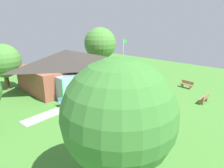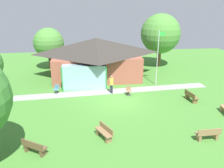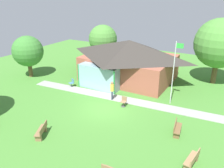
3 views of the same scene
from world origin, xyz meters
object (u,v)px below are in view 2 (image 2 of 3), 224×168
object	(u,v)px
bench_mid_right	(191,96)
visitor_on_path	(111,83)
bench_front_left	(34,147)
pavilion	(96,57)
bench_front_center	(104,132)
patio_chair_lawn_spare	(129,91)
flagpole	(158,56)
patio_chair_west	(56,89)
tree_behind_pavilion_left	(49,43)
bench_front_right	(208,134)
tree_behind_pavilion_right	(160,34)

from	to	relation	value
bench_mid_right	visitor_on_path	world-z (taller)	visitor_on_path
bench_front_left	bench_mid_right	bearing A→B (deg)	58.73
pavilion	bench_front_left	size ratio (longest dim) A/B	6.80
pavilion	bench_front_center	bearing A→B (deg)	-90.69
patio_chair_lawn_spare	bench_front_left	bearing A→B (deg)	45.83
flagpole	patio_chair_west	world-z (taller)	flagpole
bench_front_left	patio_chair_lawn_spare	distance (m)	10.31
tree_behind_pavilion_left	pavilion	bearing A→B (deg)	-34.47
pavilion	bench_front_right	world-z (taller)	pavilion
bench_front_right	visitor_on_path	bearing A→B (deg)	119.29
patio_chair_lawn_spare	visitor_on_path	distance (m)	1.75
bench_front_right	bench_front_center	bearing A→B (deg)	169.62
flagpole	bench_front_left	size ratio (longest dim) A/B	3.66
bench_mid_right	tree_behind_pavilion_right	distance (m)	12.13
bench_front_right	patio_chair_lawn_spare	size ratio (longest dim) A/B	1.76
patio_chair_west	patio_chair_lawn_spare	world-z (taller)	same
bench_front_left	tree_behind_pavilion_right	distance (m)	21.82
tree_behind_pavilion_right	tree_behind_pavilion_left	world-z (taller)	tree_behind_pavilion_right
patio_chair_lawn_spare	tree_behind_pavilion_left	distance (m)	13.26
pavilion	bench_mid_right	xyz separation A→B (m)	(7.69, -7.96, -1.86)
bench_front_right	tree_behind_pavilion_left	xyz separation A→B (m)	(-11.71, 17.62, 2.88)
bench_front_left	bench_front_right	bearing A→B (deg)	32.83
flagpole	visitor_on_path	world-z (taller)	flagpole
pavilion	flagpole	bearing A→B (deg)	-31.10
bench_front_center	tree_behind_pavilion_left	size ratio (longest dim) A/B	0.30
pavilion	tree_behind_pavilion_right	xyz separation A→B (m)	(8.46, 3.51, 2.00)
flagpole	bench_front_right	size ratio (longest dim) A/B	3.64
tree_behind_pavilion_right	flagpole	bearing A→B (deg)	-109.31
patio_chair_west	visitor_on_path	distance (m)	5.14
patio_chair_west	pavilion	bearing A→B (deg)	-105.95
bench_front_left	bench_mid_right	xyz separation A→B (m)	(11.83, 5.92, 0.00)
patio_chair_west	bench_mid_right	bearing A→B (deg)	-171.93
bench_mid_right	pavilion	bearing A→B (deg)	-144.35
bench_mid_right	patio_chair_lawn_spare	size ratio (longest dim) A/B	1.80
visitor_on_path	bench_front_right	bearing A→B (deg)	0.03
bench_mid_right	bench_front_left	bearing A→B (deg)	-71.79
bench_mid_right	tree_behind_pavilion_left	bearing A→B (deg)	-139.97
bench_front_center	bench_mid_right	size ratio (longest dim) A/B	0.99
bench_front_right	flagpole	bearing A→B (deg)	89.09
visitor_on_path	tree_behind_pavilion_left	distance (m)	11.73
pavilion	patio_chair_west	world-z (taller)	pavilion
flagpole	tree_behind_pavilion_right	world-z (taller)	tree_behind_pavilion_right
flagpole	bench_front_center	xyz separation A→B (m)	(-6.13, -9.19, -2.64)
flagpole	bench_front_right	xyz separation A→B (m)	(0.12, -10.16, -2.64)
patio_chair_west	patio_chair_lawn_spare	bearing A→B (deg)	-167.55
patio_chair_west	patio_chair_lawn_spare	size ratio (longest dim) A/B	1.00
bench_front_center	patio_chair_west	world-z (taller)	patio_chair_west
patio_chair_lawn_spare	tree_behind_pavilion_left	bearing A→B (deg)	-53.43
visitor_on_path	flagpole	bearing A→B (deg)	80.23
flagpole	bench_mid_right	world-z (taller)	flagpole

